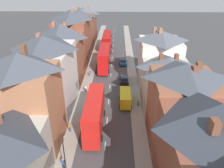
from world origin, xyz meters
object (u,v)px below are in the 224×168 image
object	(u,v)px
pedestrian_near_right	(63,163)
pedestrian_mid_right	(138,102)
pedestrian_far_right	(90,73)
street_lamp	(65,156)
car_near_blue	(90,108)
delivery_van	(125,98)
car_mid_black	(123,61)
double_decker_bus_mid_street	(94,113)
car_parked_right_a	(108,39)
double_decker_bus_lead	(104,58)
pedestrian_mid_left	(70,127)
car_near_silver	(109,35)
pedestrian_far_left	(86,88)
double_decker_bus_far_approaching	(107,42)
car_parked_left_b	(124,79)

from	to	relation	value
pedestrian_near_right	pedestrian_mid_right	xyz separation A→B (m)	(10.37, 14.67, 0.00)
pedestrian_far_right	street_lamp	xyz separation A→B (m)	(0.51, -28.01, 2.21)
car_near_blue	delivery_van	size ratio (longest dim) A/B	0.76
car_mid_black	pedestrian_far_right	world-z (taller)	pedestrian_far_right
double_decker_bus_mid_street	car_parked_right_a	size ratio (longest dim) A/B	2.55
double_decker_bus_lead	pedestrian_mid_left	size ratio (longest dim) A/B	6.71
double_decker_bus_lead	delivery_van	xyz separation A→B (m)	(4.91, -16.79, -1.48)
pedestrian_far_right	car_near_silver	bearing A→B (deg)	85.17
pedestrian_near_right	street_lamp	bearing A→B (deg)	-56.57
delivery_van	pedestrian_mid_left	size ratio (longest dim) A/B	3.23
double_decker_bus_lead	double_decker_bus_mid_street	world-z (taller)	same
pedestrian_far_left	pedestrian_far_right	xyz separation A→B (m)	(0.01, 7.44, 0.00)
car_near_blue	car_parked_right_a	xyz separation A→B (m)	(1.30, 43.50, 0.04)
pedestrian_mid_right	double_decker_bus_mid_street	bearing A→B (deg)	-138.69
double_decker_bus_lead	pedestrian_mid_left	bearing A→B (deg)	-98.44
pedestrian_near_right	double_decker_bus_far_approaching	bearing A→B (deg)	86.19
delivery_van	pedestrian_near_right	distance (m)	17.43
car_near_blue	car_mid_black	size ratio (longest dim) A/B	0.89
car_mid_black	car_parked_left_b	xyz separation A→B (m)	(0.00, -11.02, 0.03)
car_parked_right_a	car_parked_left_b	bearing A→B (deg)	-81.27
car_mid_black	pedestrian_far_right	xyz separation A→B (m)	(-7.86, -8.32, 0.24)
car_parked_right_a	pedestrian_far_right	world-z (taller)	pedestrian_far_right
double_decker_bus_lead	pedestrian_far_left	size ratio (longest dim) A/B	6.71
delivery_van	pedestrian_far_left	distance (m)	8.89
double_decker_bus_far_approaching	pedestrian_far_right	bearing A→B (deg)	-98.62
double_decker_bus_lead	car_near_blue	size ratio (longest dim) A/B	2.74
delivery_van	pedestrian_mid_left	distance (m)	12.05
car_near_blue	car_mid_black	xyz separation A→B (m)	(6.20, 22.63, -0.01)
double_decker_bus_lead	car_parked_right_a	distance (m)	24.03
double_decker_bus_mid_street	car_parked_right_a	xyz separation A→B (m)	(0.01, 47.95, -1.98)
pedestrian_mid_left	car_near_blue	bearing A→B (deg)	66.48
delivery_van	pedestrian_far_left	bearing A→B (deg)	152.47
car_near_blue	pedestrian_near_right	xyz separation A→B (m)	(-1.80, -12.72, 0.23)
pedestrian_far_left	double_decker_bus_lead	bearing A→B (deg)	76.85
double_decker_bus_lead	pedestrian_far_left	world-z (taller)	double_decker_bus_lead
car_parked_right_a	delivery_van	size ratio (longest dim) A/B	0.82
double_decker_bus_mid_street	car_mid_black	size ratio (longest dim) A/B	2.44
double_decker_bus_lead	car_near_silver	size ratio (longest dim) A/B	2.39
car_parked_left_b	pedestrian_far_left	world-z (taller)	pedestrian_far_left
double_decker_bus_mid_street	car_near_blue	distance (m)	5.05
pedestrian_near_right	car_mid_black	bearing A→B (deg)	77.24
pedestrian_far_right	pedestrian_mid_right	bearing A→B (deg)	-50.38
double_decker_bus_far_approaching	delivery_van	distance (m)	31.43
double_decker_bus_lead	pedestrian_near_right	size ratio (longest dim) A/B	6.71
double_decker_bus_far_approaching	pedestrian_far_right	size ratio (longest dim) A/B	6.71
car_near_blue	car_near_silver	bearing A→B (deg)	88.49
double_decker_bus_mid_street	street_lamp	world-z (taller)	street_lamp
delivery_van	street_lamp	size ratio (longest dim) A/B	0.95
double_decker_bus_lead	car_parked_right_a	world-z (taller)	double_decker_bus_lead
car_parked_left_b	pedestrian_far_right	size ratio (longest dim) A/B	2.70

